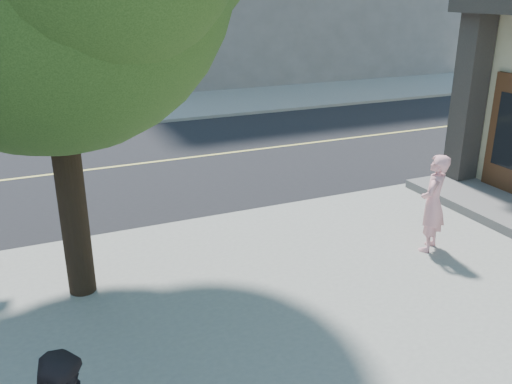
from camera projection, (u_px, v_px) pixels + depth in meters
name	position (u px, v px, depth m)	size (l,w,h in m)	color
ground	(21.00, 254.00, 9.84)	(140.00, 140.00, 0.00)	black
road_ew	(15.00, 179.00, 13.70)	(140.00, 9.00, 0.01)	black
sidewalk_ne	(247.00, 66.00, 33.37)	(29.00, 25.00, 0.12)	gray
man_on_phone	(433.00, 203.00, 9.46)	(0.64, 0.42, 1.75)	#FCA5AC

